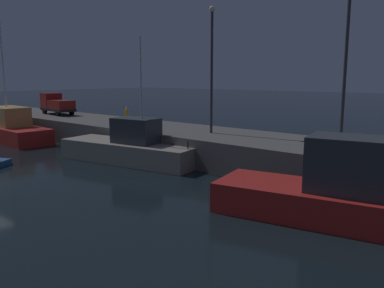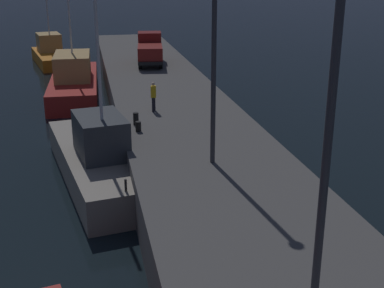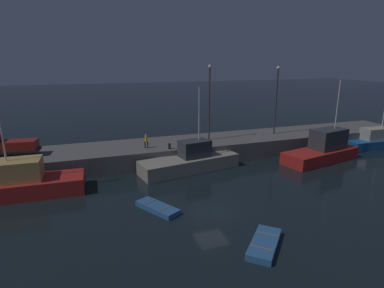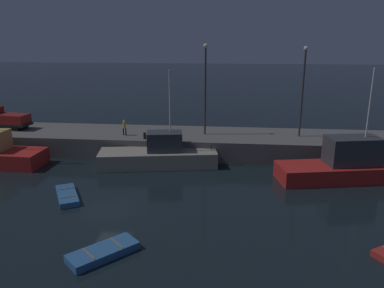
% 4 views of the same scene
% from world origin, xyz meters
% --- Properties ---
extents(ground_plane, '(320.00, 320.00, 0.00)m').
position_xyz_m(ground_plane, '(0.00, 0.00, 0.00)').
color(ground_plane, black).
extents(pier_quay, '(71.43, 7.02, 2.12)m').
position_xyz_m(pier_quay, '(0.00, 14.69, 1.06)').
color(pier_quay, '#5B5956').
rests_on(pier_quay, ground).
extents(fishing_trawler_red, '(10.78, 5.41, 9.70)m').
position_xyz_m(fishing_trawler_red, '(18.19, 7.97, 1.37)').
color(fishing_trawler_red, red).
rests_on(fishing_trawler_red, ground).
extents(fishing_boat_blue, '(12.86, 3.88, 12.69)m').
position_xyz_m(fishing_boat_blue, '(-15.87, 8.71, 1.21)').
color(fishing_boat_blue, red).
rests_on(fishing_boat_blue, ground).
extents(fishing_boat_white, '(11.63, 5.19, 9.20)m').
position_xyz_m(fishing_boat_white, '(1.67, 10.02, 1.08)').
color(fishing_boat_white, gray).
rests_on(fishing_boat_white, ground).
extents(fishing_boat_orange, '(9.61, 3.05, 8.71)m').
position_xyz_m(fishing_boat_orange, '(29.70, 10.34, 1.00)').
color(fishing_boat_orange, '#195193').
rests_on(fishing_boat_orange, ground).
extents(dinghy_red_small, '(3.90, 3.99, 0.49)m').
position_xyz_m(dinghy_red_small, '(1.35, -5.73, 0.23)').
color(dinghy_red_small, '#2D6099').
rests_on(dinghy_red_small, ground).
extents(rowboat_blue_far, '(3.16, 4.15, 0.47)m').
position_xyz_m(rowboat_blue_far, '(-4.07, 1.74, 0.22)').
color(rowboat_blue_far, '#2D6099').
rests_on(rowboat_blue_far, ground).
extents(lamp_post_west, '(0.44, 0.44, 9.33)m').
position_xyz_m(lamp_post_west, '(5.76, 14.57, 7.49)').
color(lamp_post_west, '#38383D').
rests_on(lamp_post_west, pier_quay).
extents(lamp_post_east, '(0.44, 0.44, 9.10)m').
position_xyz_m(lamp_post_east, '(15.59, 14.71, 7.37)').
color(lamp_post_east, '#38383D').
rests_on(lamp_post_east, pier_quay).
extents(utility_truck, '(5.84, 2.56, 2.39)m').
position_xyz_m(utility_truck, '(-16.95, 14.88, 3.30)').
color(utility_truck, black).
rests_on(utility_truck, pier_quay).
extents(dockworker, '(0.42, 0.39, 1.65)m').
position_xyz_m(dockworker, '(-2.59, 13.24, 3.06)').
color(dockworker, black).
rests_on(dockworker, pier_quay).
extents(bollard_west, '(0.28, 0.28, 0.65)m').
position_xyz_m(bollard_west, '(-0.17, 12.00, 2.45)').
color(bollard_west, black).
rests_on(bollard_west, pier_quay).
extents(bollard_central, '(0.28, 0.28, 0.51)m').
position_xyz_m(bollard_central, '(24.91, 11.66, 2.38)').
color(bollard_central, black).
rests_on(bollard_central, pier_quay).
extents(bollard_east, '(0.28, 0.28, 0.50)m').
position_xyz_m(bollard_east, '(0.94, 12.00, 2.38)').
color(bollard_east, black).
rests_on(bollard_east, pier_quay).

